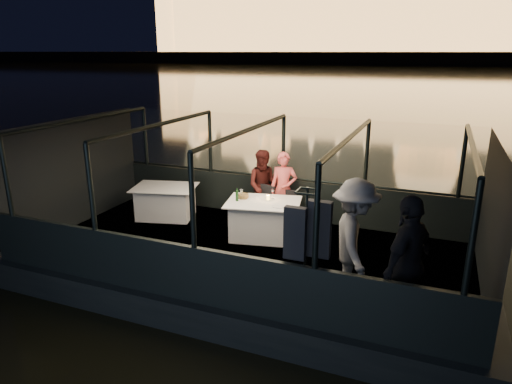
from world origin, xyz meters
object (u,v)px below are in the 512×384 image
at_px(coat_stand, 305,258).
at_px(dining_table_aft, 165,201).
at_px(chair_port_right, 286,208).
at_px(chair_port_left, 264,205).
at_px(passenger_dark, 407,269).
at_px(person_woman_coral, 283,191).
at_px(passenger_stripe, 354,247).
at_px(wine_bottle, 237,194).
at_px(person_man_maroon, 264,188).
at_px(dining_table_central, 263,220).

bearing_deg(coat_stand, dining_table_aft, 145.94).
bearing_deg(dining_table_aft, chair_port_right, 8.04).
height_order(dining_table_aft, chair_port_right, chair_port_right).
relative_size(chair_port_left, passenger_dark, 0.45).
relative_size(person_woman_coral, passenger_stripe, 0.84).
bearing_deg(wine_bottle, passenger_dark, -30.90).
bearing_deg(passenger_stripe, person_man_maroon, 25.23).
relative_size(chair_port_right, coat_stand, 0.42).
bearing_deg(chair_port_right, wine_bottle, -129.73).
height_order(person_woman_coral, wine_bottle, person_woman_coral).
distance_m(coat_stand, passenger_dark, 1.35).
xyz_separation_m(person_woman_coral, wine_bottle, (-0.63, -1.04, 0.17)).
bearing_deg(wine_bottle, passenger_stripe, -30.89).
bearing_deg(chair_port_right, dining_table_aft, -168.57).
height_order(chair_port_right, passenger_stripe, passenger_stripe).
distance_m(dining_table_aft, person_woman_coral, 2.69).
height_order(dining_table_aft, passenger_stripe, passenger_stripe).
bearing_deg(person_man_maroon, chair_port_right, -44.34).
bearing_deg(dining_table_central, person_woman_coral, 82.39).
xyz_separation_m(person_woman_coral, passenger_dark, (2.77, -3.07, 0.10)).
xyz_separation_m(coat_stand, passenger_stripe, (0.54, 0.75, -0.05)).
bearing_deg(chair_port_right, passenger_dark, -43.76).
bearing_deg(chair_port_left, chair_port_right, 18.65).
distance_m(person_man_maroon, passenger_stripe, 3.59).
distance_m(chair_port_right, passenger_dark, 3.89).
relative_size(chair_port_right, wine_bottle, 2.99).
xyz_separation_m(dining_table_central, wine_bottle, (-0.51, -0.15, 0.53)).
xyz_separation_m(coat_stand, wine_bottle, (-2.07, 2.31, 0.02)).
distance_m(dining_table_central, coat_stand, 2.96).
xyz_separation_m(dining_table_aft, chair_port_right, (2.73, 0.39, 0.06)).
distance_m(person_woman_coral, passenger_stripe, 3.26).
height_order(person_woman_coral, passenger_dark, passenger_dark).
bearing_deg(coat_stand, chair_port_right, 112.82).
distance_m(dining_table_aft, passenger_dark, 5.92).
relative_size(coat_stand, person_woman_coral, 1.20).
xyz_separation_m(coat_stand, person_woman_coral, (-1.44, 3.34, -0.15)).
bearing_deg(chair_port_left, coat_stand, -42.92).
bearing_deg(coat_stand, person_woman_coral, 113.35).
height_order(chair_port_right, person_man_maroon, person_man_maroon).
distance_m(chair_port_right, coat_stand, 3.41).
bearing_deg(dining_table_aft, chair_port_left, 9.40).
xyz_separation_m(passenger_stripe, wine_bottle, (-2.61, 1.56, 0.06)).
relative_size(dining_table_central, dining_table_aft, 1.06).
bearing_deg(dining_table_central, person_man_maroon, 110.00).
height_order(chair_port_right, wine_bottle, wine_bottle).
bearing_deg(person_man_maroon, wine_bottle, -119.03).
xyz_separation_m(passenger_stripe, passenger_dark, (0.79, -0.47, 0.00)).
relative_size(dining_table_central, wine_bottle, 5.43).
bearing_deg(dining_table_aft, coat_stand, -34.06).
distance_m(chair_port_left, passenger_dark, 4.23).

